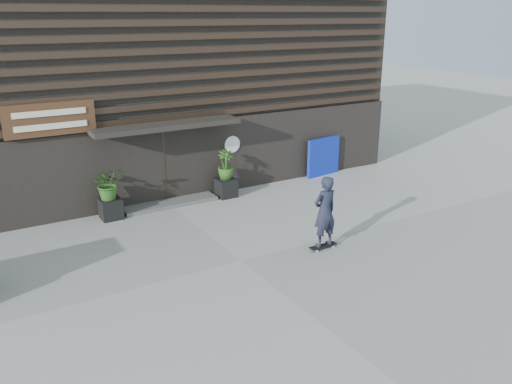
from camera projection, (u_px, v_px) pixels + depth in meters
ground at (241, 261)px, 12.79m from camera, size 80.00×80.00×0.00m
entrance_step at (170, 203)px, 16.51m from camera, size 3.00×0.80×0.12m
planter_pot_left at (111, 209)px, 15.36m from camera, size 0.60×0.60×0.60m
bamboo_left at (108, 183)px, 15.10m from camera, size 0.86×0.75×0.96m
planter_pot_right at (226, 188)px, 17.19m from camera, size 0.60×0.60×0.60m
bamboo_right at (226, 165)px, 16.94m from camera, size 0.54×0.54×0.96m
blue_tarp at (323, 157)px, 19.34m from camera, size 1.51×0.32×1.41m
building at (110, 62)px, 19.61m from camera, size 18.00×11.00×8.00m
skateboarder at (325, 212)px, 13.12m from camera, size 0.78×0.47×1.94m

